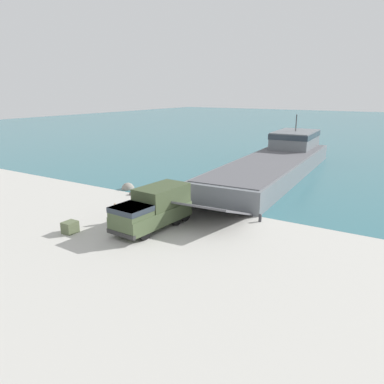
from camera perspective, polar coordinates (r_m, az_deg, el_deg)
The scene contains 11 objects.
ground_plane at distance 30.33m, azimuth 3.24°, elevation -4.77°, with size 240.00×240.00×0.00m, color #B7B5AD.
water_surface at distance 119.78m, azimuth 25.77°, elevation 8.79°, with size 240.00×180.00×0.01m, color #336B75.
landing_craft at distance 49.78m, azimuth 12.90°, elevation 4.75°, with size 9.54×38.01×6.97m.
military_truck at distance 29.06m, azimuth -5.91°, elevation -2.44°, with size 3.03×7.09×3.11m.
soldier_on_ramp at distance 30.70m, azimuth -11.59°, elevation -2.96°, with size 0.36×0.49×1.64m.
mooring_bollard at distance 31.01m, azimuth 10.34°, elevation -3.84°, with size 0.28×0.28×0.66m.
cargo_crate at distance 29.62m, azimuth -18.09°, elevation -5.13°, with size 0.88×1.05×0.88m, color #566042.
shoreline_rock_a at distance 38.87m, azimuth -5.89°, elevation -0.31°, with size 1.24×1.24×1.24m, color #66605B.
shoreline_rock_b at distance 37.56m, azimuth -6.85°, elevation -0.89°, with size 0.87×0.87×0.87m, color gray.
shoreline_rock_c at distance 38.91m, azimuth -8.96°, elevation -0.40°, with size 0.85×0.85×0.85m, color #66605B.
shoreline_rock_d at distance 41.19m, azimuth -9.73°, elevation 0.44°, with size 1.39×1.39×1.39m, color gray.
Camera 1 is at (13.69, -25.00, 10.36)m, focal length 35.00 mm.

